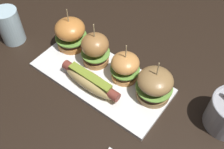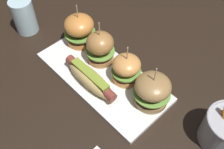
# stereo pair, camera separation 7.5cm
# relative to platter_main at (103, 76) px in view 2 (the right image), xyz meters

# --- Properties ---
(ground_plane) EXTENTS (3.00, 3.00, 0.00)m
(ground_plane) POSITION_rel_platter_main_xyz_m (0.00, 0.00, -0.01)
(ground_plane) COLOR black
(platter_main) EXTENTS (0.42, 0.19, 0.01)m
(platter_main) POSITION_rel_platter_main_xyz_m (0.00, 0.00, 0.00)
(platter_main) COLOR white
(platter_main) RESTS_ON ground
(hot_dog) EXTENTS (0.20, 0.06, 0.05)m
(hot_dog) POSITION_rel_platter_main_xyz_m (-0.00, -0.05, 0.03)
(hot_dog) COLOR tan
(hot_dog) RESTS_ON platter_main
(slider_far_left) EXTENTS (0.10, 0.10, 0.14)m
(slider_far_left) POSITION_rel_platter_main_xyz_m (-0.16, 0.05, 0.06)
(slider_far_left) COLOR #CE7D37
(slider_far_left) RESTS_ON platter_main
(slider_center_left) EXTENTS (0.09, 0.09, 0.15)m
(slider_center_left) POSITION_rel_platter_main_xyz_m (-0.05, 0.04, 0.06)
(slider_center_left) COLOR #A6703C
(slider_center_left) RESTS_ON platter_main
(slider_center_right) EXTENTS (0.09, 0.09, 0.13)m
(slider_center_right) POSITION_rel_platter_main_xyz_m (0.06, 0.04, 0.05)
(slider_center_right) COLOR #D28C48
(slider_center_right) RESTS_ON platter_main
(slider_far_right) EXTENTS (0.10, 0.10, 0.14)m
(slider_far_right) POSITION_rel_platter_main_xyz_m (0.16, 0.04, 0.05)
(slider_far_right) COLOR olive
(slider_far_right) RESTS_ON platter_main
(water_glass) EXTENTS (0.08, 0.08, 0.12)m
(water_glass) POSITION_rel_platter_main_xyz_m (-0.35, -0.04, 0.05)
(water_glass) COLOR silver
(water_glass) RESTS_ON ground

